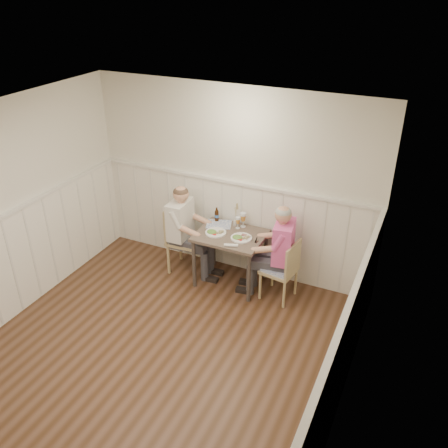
% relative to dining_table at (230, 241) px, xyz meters
% --- Properties ---
extents(ground_plane, '(4.50, 4.50, 0.00)m').
position_rel_dining_table_xyz_m(ground_plane, '(-0.15, -1.84, -0.65)').
color(ground_plane, '#432916').
extents(room_shell, '(4.04, 4.54, 2.60)m').
position_rel_dining_table_xyz_m(room_shell, '(-0.15, -1.84, 0.87)').
color(room_shell, silver).
rests_on(room_shell, ground).
extents(wainscot, '(4.00, 4.49, 1.34)m').
position_rel_dining_table_xyz_m(wainscot, '(-0.15, -1.15, 0.04)').
color(wainscot, white).
rests_on(wainscot, ground).
extents(dining_table, '(0.89, 0.70, 0.75)m').
position_rel_dining_table_xyz_m(dining_table, '(0.00, 0.00, 0.00)').
color(dining_table, brown).
rests_on(dining_table, ground).
extents(chair_right, '(0.45, 0.45, 0.85)m').
position_rel_dining_table_xyz_m(chair_right, '(0.76, -0.05, -0.19)').
color(chair_right, tan).
rests_on(chair_right, ground).
extents(chair_left, '(0.49, 0.49, 0.98)m').
position_rel_dining_table_xyz_m(chair_left, '(-0.75, 0.03, -0.12)').
color(chair_left, tan).
rests_on(chair_left, ground).
extents(man_in_pink, '(0.65, 0.46, 1.31)m').
position_rel_dining_table_xyz_m(man_in_pink, '(0.68, 0.01, -0.10)').
color(man_in_pink, '#3F3F47').
rests_on(man_in_pink, ground).
extents(diner_cream, '(0.62, 0.43, 1.33)m').
position_rel_dining_table_xyz_m(diner_cream, '(-0.70, -0.02, -0.09)').
color(diner_cream, '#3F3F47').
rests_on(diner_cream, ground).
extents(plate_man, '(0.28, 0.28, 0.07)m').
position_rel_dining_table_xyz_m(plate_man, '(0.17, -0.05, 0.13)').
color(plate_man, white).
rests_on(plate_man, dining_table).
extents(plate_diner, '(0.28, 0.28, 0.07)m').
position_rel_dining_table_xyz_m(plate_diner, '(-0.20, -0.07, 0.13)').
color(plate_diner, white).
rests_on(plate_diner, dining_table).
extents(beer_glass_a, '(0.08, 0.08, 0.21)m').
position_rel_dining_table_xyz_m(beer_glass_a, '(0.07, 0.26, 0.24)').
color(beer_glass_a, silver).
rests_on(beer_glass_a, dining_table).
extents(beer_glass_b, '(0.07, 0.07, 0.17)m').
position_rel_dining_table_xyz_m(beer_glass_b, '(0.02, 0.19, 0.21)').
color(beer_glass_b, silver).
rests_on(beer_glass_b, dining_table).
extents(beer_bottle, '(0.06, 0.06, 0.20)m').
position_rel_dining_table_xyz_m(beer_bottle, '(-0.32, 0.26, 0.19)').
color(beer_bottle, black).
rests_on(beer_bottle, dining_table).
extents(rolled_napkin, '(0.18, 0.09, 0.04)m').
position_rel_dining_table_xyz_m(rolled_napkin, '(0.14, -0.28, 0.12)').
color(rolled_napkin, white).
rests_on(rolled_napkin, dining_table).
extents(grass_vase, '(0.04, 0.04, 0.36)m').
position_rel_dining_table_xyz_m(grass_vase, '(-0.04, 0.24, 0.27)').
color(grass_vase, silver).
rests_on(grass_vase, dining_table).
extents(gingham_mat, '(0.40, 0.36, 0.01)m').
position_rel_dining_table_xyz_m(gingham_mat, '(-0.25, 0.18, 0.11)').
color(gingham_mat, '#546CAB').
rests_on(gingham_mat, dining_table).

